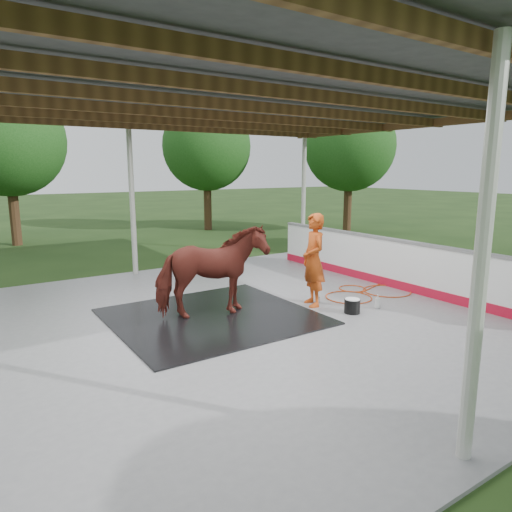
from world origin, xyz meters
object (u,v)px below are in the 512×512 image
dasher_board (394,264)px  handler (313,260)px  wash_bucket (352,306)px  horse (212,272)px

dasher_board → handler: size_ratio=4.26×
dasher_board → wash_bucket: (-2.25, -0.89, -0.40)m
horse → handler: 2.12m
dasher_board → handler: 2.57m
horse → handler: bearing=-91.0°
horse → wash_bucket: horse is taller
horse → wash_bucket: bearing=-107.1°
handler → wash_bucket: handler is taller
horse → handler: (2.08, -0.45, 0.06)m
dasher_board → wash_bucket: dasher_board is taller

